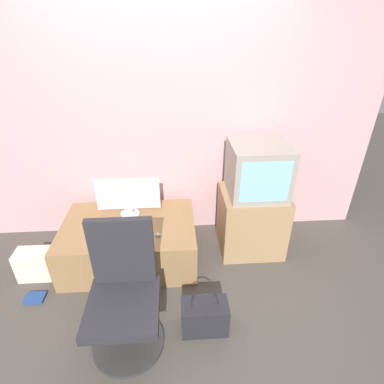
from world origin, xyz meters
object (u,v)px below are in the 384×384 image
at_px(cardboard_box_lower, 35,264).
at_px(handbag, 205,316).
at_px(main_monitor, 128,197).
at_px(mouse, 158,235).
at_px(office_chair, 124,298).
at_px(book, 35,298).
at_px(keyboard, 129,235).
at_px(crt_tv, 258,170).

relative_size(cardboard_box_lower, handbag, 0.80).
xyz_separation_m(main_monitor, mouse, (0.29, -0.37, -0.19)).
relative_size(office_chair, book, 6.00).
xyz_separation_m(keyboard, mouse, (0.26, -0.03, 0.01)).
distance_m(crt_tv, office_chair, 1.60).
xyz_separation_m(crt_tv, office_chair, (-1.16, -0.99, -0.50)).
xyz_separation_m(mouse, crt_tv, (0.94, 0.33, 0.46)).
bearing_deg(keyboard, book, -160.84).
height_order(crt_tv, office_chair, crt_tv).
bearing_deg(book, main_monitor, 38.16).
distance_m(mouse, office_chair, 0.70).
bearing_deg(handbag, mouse, 119.43).
bearing_deg(office_chair, handbag, 2.17).
height_order(main_monitor, keyboard, main_monitor).
bearing_deg(office_chair, keyboard, 93.34).
bearing_deg(main_monitor, keyboard, -85.17).
height_order(crt_tv, cardboard_box_lower, crt_tv).
bearing_deg(keyboard, handbag, -47.13).
distance_m(office_chair, book, 1.03).
relative_size(mouse, cardboard_box_lower, 0.17).
bearing_deg(book, keyboard, 19.16).
bearing_deg(cardboard_box_lower, keyboard, 0.55).
bearing_deg(mouse, keyboard, 174.07).
relative_size(main_monitor, keyboard, 1.64).
bearing_deg(keyboard, cardboard_box_lower, -179.45).
bearing_deg(main_monitor, mouse, -51.94).
bearing_deg(book, cardboard_box_lower, 104.48).
distance_m(office_chair, cardboard_box_lower, 1.19).
distance_m(cardboard_box_lower, handbag, 1.65).
distance_m(keyboard, book, 0.97).
xyz_separation_m(keyboard, book, (-0.82, -0.29, -0.42)).
bearing_deg(cardboard_box_lower, mouse, -0.90).
distance_m(main_monitor, cardboard_box_lower, 1.06).
height_order(mouse, book, mouse).
distance_m(main_monitor, mouse, 0.50).
bearing_deg(handbag, book, 165.24).
bearing_deg(mouse, crt_tv, 19.02).
xyz_separation_m(main_monitor, keyboard, (0.03, -0.34, -0.20)).
height_order(handbag, book, handbag).
distance_m(main_monitor, office_chair, 1.06).
xyz_separation_m(mouse, handbag, (0.36, -0.64, -0.31)).
distance_m(crt_tv, book, 2.29).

